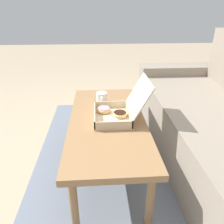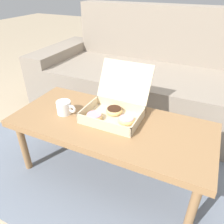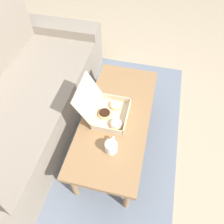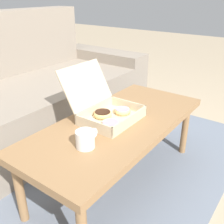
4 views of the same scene
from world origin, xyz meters
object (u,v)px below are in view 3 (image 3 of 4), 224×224
object	(u,v)px
couch	(15,104)
pastry_box	(107,111)
coffee_mug	(111,147)
coffee_table	(116,119)

from	to	relation	value
couch	pastry_box	size ratio (longest dim) A/B	5.94
coffee_mug	pastry_box	bearing A→B (deg)	19.72
coffee_table	coffee_mug	size ratio (longest dim) A/B	9.10
couch	pastry_box	xyz separation A→B (m)	(-0.01, -0.85, 0.16)
couch	coffee_mug	distance (m)	1.01
coffee_table	pastry_box	distance (m)	0.12
coffee_table	pastry_box	bearing A→B (deg)	97.18
pastry_box	coffee_mug	bearing A→B (deg)	-160.28
couch	coffee_table	size ratio (longest dim) A/B	1.87
pastry_box	coffee_mug	distance (m)	0.31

